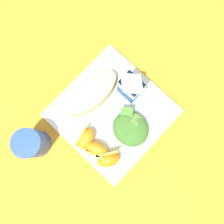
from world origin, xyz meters
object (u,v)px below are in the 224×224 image
at_px(drinking_blue_cup, 32,143).
at_px(orange_wedge_rear, 108,159).
at_px(white_plate, 112,113).
at_px(orange_wedge_middle, 96,150).
at_px(orange_wedge_front, 86,139).
at_px(cheesy_pizza_bread, 91,94).
at_px(green_salad_pile, 130,129).
at_px(milk_carton, 131,86).

bearing_deg(drinking_blue_cup, orange_wedge_rear, 31.46).
relative_size(white_plate, orange_wedge_middle, 4.05).
relative_size(white_plate, orange_wedge_front, 4.20).
xyz_separation_m(cheesy_pizza_bread, orange_wedge_rear, (0.15, -0.09, 0.00)).
relative_size(white_plate, green_salad_pile, 2.61).
xyz_separation_m(orange_wedge_middle, orange_wedge_rear, (0.04, 0.00, 0.00)).
xyz_separation_m(green_salad_pile, milk_carton, (-0.07, 0.08, 0.04)).
distance_m(milk_carton, orange_wedge_front, 0.18).
bearing_deg(white_plate, milk_carton, 93.83).
bearing_deg(green_salad_pile, milk_carton, 133.07).
bearing_deg(orange_wedge_middle, orange_wedge_rear, 5.20).
relative_size(milk_carton, drinking_blue_cup, 1.08).
bearing_deg(orange_wedge_front, milk_carton, 91.56).
height_order(cheesy_pizza_bread, orange_wedge_front, orange_wedge_front).
bearing_deg(milk_carton, orange_wedge_rear, -64.21).
xyz_separation_m(cheesy_pizza_bread, orange_wedge_middle, (0.11, -0.10, 0.00)).
bearing_deg(orange_wedge_middle, cheesy_pizza_bread, 139.29).
xyz_separation_m(orange_wedge_front, orange_wedge_middle, (0.04, -0.00, 0.00)).
relative_size(green_salad_pile, orange_wedge_middle, 1.55).
bearing_deg(orange_wedge_rear, orange_wedge_middle, -174.80).
bearing_deg(cheesy_pizza_bread, orange_wedge_front, -52.39).
distance_m(orange_wedge_front, orange_wedge_middle, 0.04).
xyz_separation_m(cheesy_pizza_bread, green_salad_pile, (0.14, 0.00, 0.00)).
bearing_deg(white_plate, green_salad_pile, -1.16).
bearing_deg(milk_carton, white_plate, -86.17).
bearing_deg(cheesy_pizza_bread, green_salad_pile, 0.88).
bearing_deg(white_plate, orange_wedge_front, -90.17).
distance_m(cheesy_pizza_bread, orange_wedge_front, 0.12).
xyz_separation_m(white_plate, orange_wedge_rear, (0.08, -0.10, 0.03)).
bearing_deg(green_salad_pile, orange_wedge_rear, -82.97).
relative_size(orange_wedge_middle, orange_wedge_rear, 0.99).
distance_m(white_plate, drinking_blue_cup, 0.23).
bearing_deg(white_plate, cheesy_pizza_bread, -177.29).
height_order(orange_wedge_front, drinking_blue_cup, drinking_blue_cup).
xyz_separation_m(white_plate, drinking_blue_cup, (-0.09, -0.20, 0.04)).
xyz_separation_m(milk_carton, orange_wedge_front, (0.00, -0.18, -0.04)).
bearing_deg(drinking_blue_cup, milk_carton, 72.81).
distance_m(cheesy_pizza_bread, orange_wedge_rear, 0.18).
relative_size(milk_carton, orange_wedge_front, 1.65).
bearing_deg(orange_wedge_rear, milk_carton, 115.79).
xyz_separation_m(milk_carton, drinking_blue_cup, (-0.09, -0.28, -0.02)).
relative_size(white_plate, milk_carton, 2.55).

